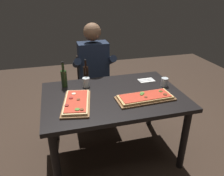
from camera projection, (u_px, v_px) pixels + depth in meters
ground_plane at (113, 151)px, 2.49m from camera, size 6.40×6.40×0.00m
dining_table at (113, 103)px, 2.21m from camera, size 1.40×0.96×0.74m
pizza_rectangular_front at (145, 98)px, 2.07m from camera, size 0.57×0.26×0.05m
pizza_rectangular_left at (77, 102)px, 1.98m from camera, size 0.33×0.53×0.05m
wine_bottle_dark at (64, 78)px, 2.30m from camera, size 0.06×0.06×0.28m
oil_bottle_amber at (86, 74)px, 2.39m from camera, size 0.06×0.06×0.27m
tumbler_near_camera at (86, 83)px, 2.33m from camera, size 0.08×0.08×0.10m
tumbler_far_side at (165, 82)px, 2.34m from camera, size 0.07×0.07×0.09m
napkin_cutlery_set at (146, 80)px, 2.48m from camera, size 0.18×0.12×0.01m
diner_chair at (93, 84)px, 3.01m from camera, size 0.44×0.44×0.87m
seated_diner at (94, 70)px, 2.79m from camera, size 0.53×0.41×1.33m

